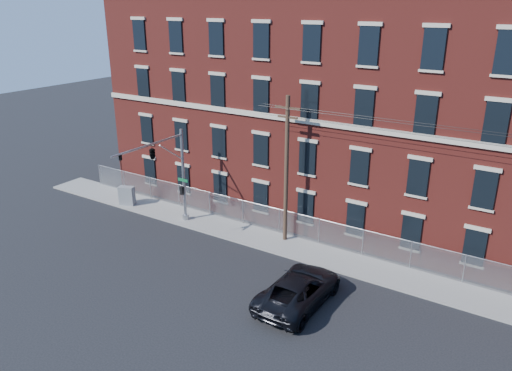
{
  "coord_description": "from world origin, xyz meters",
  "views": [
    {
      "loc": [
        16.93,
        -21.54,
        15.61
      ],
      "look_at": [
        0.64,
        4.0,
        4.33
      ],
      "focal_mm": 34.75,
      "sensor_mm": 36.0,
      "label": 1
    }
  ],
  "objects_px": {
    "pickup_truck": "(299,289)",
    "utility_cabinet": "(127,196)",
    "utility_pole_near": "(286,168)",
    "traffic_signal_mast": "(160,161)"
  },
  "relations": [
    {
      "from": "utility_cabinet",
      "to": "pickup_truck",
      "type": "bearing_deg",
      "value": -34.38
    },
    {
      "from": "traffic_signal_mast",
      "to": "utility_pole_near",
      "type": "xyz_separation_m",
      "value": [
        8.0,
        3.42,
        -0.05
      ]
    },
    {
      "from": "traffic_signal_mast",
      "to": "utility_cabinet",
      "type": "bearing_deg",
      "value": 161.04
    },
    {
      "from": "utility_pole_near",
      "to": "utility_cabinet",
      "type": "xyz_separation_m",
      "value": [
        -13.88,
        -1.4,
        -4.45
      ]
    },
    {
      "from": "traffic_signal_mast",
      "to": "pickup_truck",
      "type": "xyz_separation_m",
      "value": [
        12.35,
        -2.78,
        -4.53
      ]
    },
    {
      "from": "pickup_truck",
      "to": "utility_cabinet",
      "type": "height_order",
      "value": "pickup_truck"
    },
    {
      "from": "utility_pole_near",
      "to": "pickup_truck",
      "type": "bearing_deg",
      "value": -54.93
    },
    {
      "from": "traffic_signal_mast",
      "to": "pickup_truck",
      "type": "relative_size",
      "value": 1.13
    },
    {
      "from": "traffic_signal_mast",
      "to": "utility_pole_near",
      "type": "bearing_deg",
      "value": 23.14
    },
    {
      "from": "utility_pole_near",
      "to": "utility_cabinet",
      "type": "relative_size",
      "value": 6.54
    }
  ]
}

